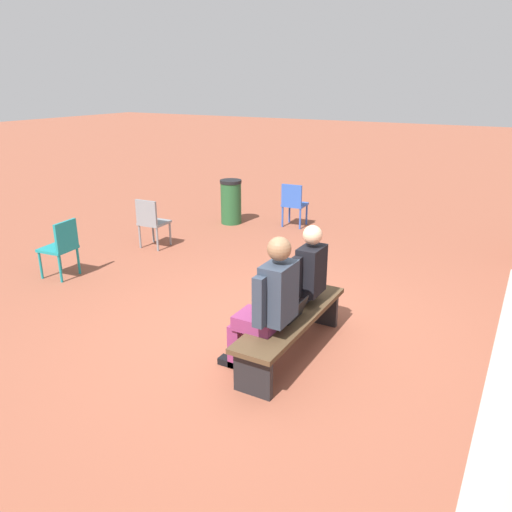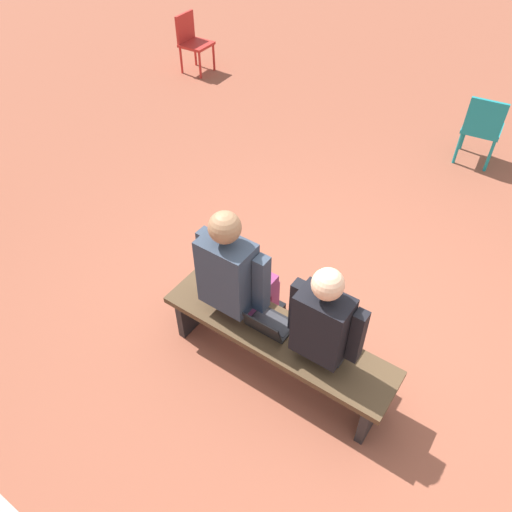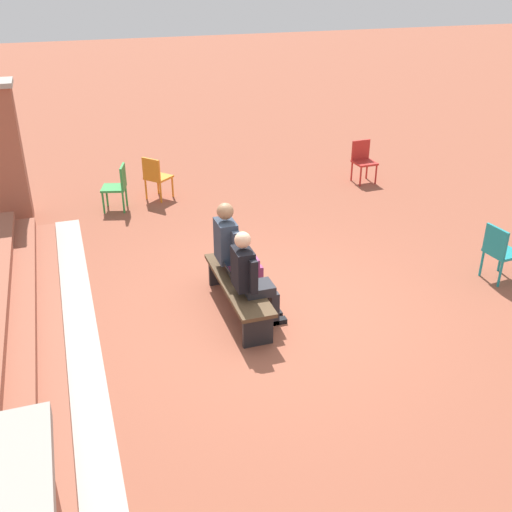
# 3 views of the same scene
# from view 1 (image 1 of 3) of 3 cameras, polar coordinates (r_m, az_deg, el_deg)

# --- Properties ---
(ground_plane) EXTENTS (60.00, 60.00, 0.00)m
(ground_plane) POSITION_cam_1_polar(r_m,az_deg,el_deg) (5.57, 1.13, -9.30)
(ground_plane) COLOR brown
(concrete_strip) EXTENTS (7.66, 0.40, 0.01)m
(concrete_strip) POSITION_cam_1_polar(r_m,az_deg,el_deg) (4.92, 26.55, -15.84)
(concrete_strip) COLOR #A8A399
(concrete_strip) RESTS_ON ground
(bench) EXTENTS (1.80, 0.44, 0.45)m
(bench) POSITION_cam_1_polar(r_m,az_deg,el_deg) (5.11, 4.15, -7.68)
(bench) COLOR #4C3823
(bench) RESTS_ON ground
(person_student) EXTENTS (0.52, 0.65, 1.30)m
(person_student) POSITION_cam_1_polar(r_m,az_deg,el_deg) (5.28, 5.25, -2.65)
(person_student) COLOR #232328
(person_student) RESTS_ON ground
(person_adult) EXTENTS (0.57, 0.72, 1.39)m
(person_adult) POSITION_cam_1_polar(r_m,az_deg,el_deg) (4.65, 1.35, -5.30)
(person_adult) COLOR #7F2D5B
(person_adult) RESTS_ON ground
(laptop) EXTENTS (0.32, 0.29, 0.21)m
(laptop) POSITION_cam_1_polar(r_m,az_deg,el_deg) (4.98, 3.95, -6.56)
(laptop) COLOR black
(laptop) RESTS_ON bench
(plastic_chair_far_right) EXTENTS (0.44, 0.44, 0.84)m
(plastic_chair_far_right) POSITION_cam_1_polar(r_m,az_deg,el_deg) (8.48, -11.89, 4.02)
(plastic_chair_far_right) COLOR gray
(plastic_chair_far_right) RESTS_ON ground
(plastic_chair_mid_courtyard) EXTENTS (0.45, 0.45, 0.84)m
(plastic_chair_mid_courtyard) POSITION_cam_1_polar(r_m,az_deg,el_deg) (9.58, 4.31, 6.14)
(plastic_chair_mid_courtyard) COLOR #2D56B7
(plastic_chair_mid_courtyard) RESTS_ON ground
(plastic_chair_by_pillar) EXTENTS (0.46, 0.46, 0.84)m
(plastic_chair_by_pillar) POSITION_cam_1_polar(r_m,az_deg,el_deg) (7.55, -21.35, 1.16)
(plastic_chair_by_pillar) COLOR teal
(plastic_chair_by_pillar) RESTS_ON ground
(litter_bin) EXTENTS (0.42, 0.42, 0.86)m
(litter_bin) POSITION_cam_1_polar(r_m,az_deg,el_deg) (9.83, -2.87, 6.22)
(litter_bin) COLOR #23562D
(litter_bin) RESTS_ON ground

